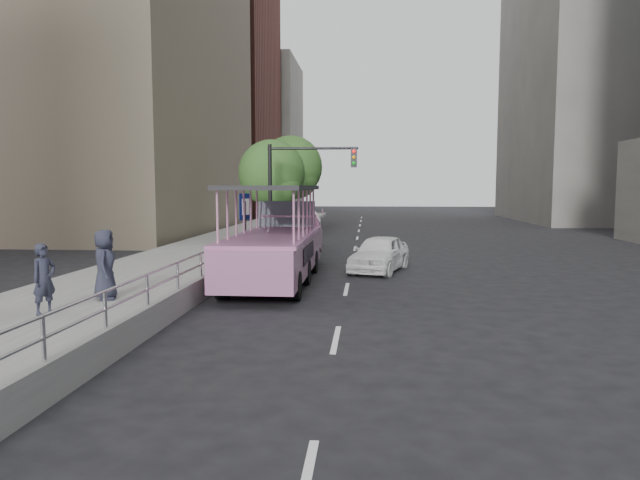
{
  "coord_description": "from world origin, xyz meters",
  "views": [
    {
      "loc": [
        1.66,
        -13.89,
        3.25
      ],
      "look_at": [
        0.32,
        1.99,
        1.75
      ],
      "focal_mm": 32.0,
      "sensor_mm": 36.0,
      "label": 1
    }
  ],
  "objects_px": {
    "car": "(379,253)",
    "pedestrian_near": "(44,279)",
    "street_tree_near": "(274,176)",
    "duck_boat": "(279,245)",
    "traffic_signal": "(295,181)",
    "street_tree_far": "(292,170)",
    "pedestrian_far": "(105,265)",
    "parking_sign": "(245,224)"
  },
  "relations": [
    {
      "from": "pedestrian_near",
      "to": "parking_sign",
      "type": "bearing_deg",
      "value": 2.83
    },
    {
      "from": "street_tree_near",
      "to": "traffic_signal",
      "type": "bearing_deg",
      "value": -65.02
    },
    {
      "from": "traffic_signal",
      "to": "street_tree_near",
      "type": "relative_size",
      "value": 0.91
    },
    {
      "from": "duck_boat",
      "to": "car",
      "type": "relative_size",
      "value": 2.42
    },
    {
      "from": "street_tree_near",
      "to": "parking_sign",
      "type": "bearing_deg",
      "value": -87.25
    },
    {
      "from": "pedestrian_far",
      "to": "traffic_signal",
      "type": "relative_size",
      "value": 0.35
    },
    {
      "from": "pedestrian_far",
      "to": "parking_sign",
      "type": "relative_size",
      "value": 0.61
    },
    {
      "from": "street_tree_near",
      "to": "car",
      "type": "bearing_deg",
      "value": -55.94
    },
    {
      "from": "pedestrian_far",
      "to": "street_tree_near",
      "type": "distance_m",
      "value": 15.93
    },
    {
      "from": "car",
      "to": "street_tree_far",
      "type": "height_order",
      "value": "street_tree_far"
    },
    {
      "from": "car",
      "to": "street_tree_near",
      "type": "relative_size",
      "value": 0.71
    },
    {
      "from": "duck_boat",
      "to": "traffic_signal",
      "type": "relative_size",
      "value": 1.9
    },
    {
      "from": "pedestrian_near",
      "to": "parking_sign",
      "type": "height_order",
      "value": "parking_sign"
    },
    {
      "from": "duck_boat",
      "to": "car",
      "type": "distance_m",
      "value": 4.17
    },
    {
      "from": "duck_boat",
      "to": "parking_sign",
      "type": "xyz_separation_m",
      "value": [
        -1.42,
        1.04,
        0.64
      ]
    },
    {
      "from": "parking_sign",
      "to": "traffic_signal",
      "type": "height_order",
      "value": "traffic_signal"
    },
    {
      "from": "pedestrian_near",
      "to": "duck_boat",
      "type": "bearing_deg",
      "value": -8.64
    },
    {
      "from": "street_tree_far",
      "to": "pedestrian_far",
      "type": "bearing_deg",
      "value": -95.49
    },
    {
      "from": "car",
      "to": "street_tree_near",
      "type": "distance_m",
      "value": 10.16
    },
    {
      "from": "street_tree_far",
      "to": "street_tree_near",
      "type": "bearing_deg",
      "value": -91.91
    },
    {
      "from": "pedestrian_far",
      "to": "street_tree_far",
      "type": "distance_m",
      "value": 21.92
    },
    {
      "from": "pedestrian_near",
      "to": "pedestrian_far",
      "type": "distance_m",
      "value": 1.91
    },
    {
      "from": "duck_boat",
      "to": "street_tree_near",
      "type": "xyz_separation_m",
      "value": [
        -1.86,
        10.13,
        2.6
      ]
    },
    {
      "from": "traffic_signal",
      "to": "street_tree_near",
      "type": "height_order",
      "value": "street_tree_near"
    },
    {
      "from": "duck_boat",
      "to": "car",
      "type": "bearing_deg",
      "value": 30.81
    },
    {
      "from": "duck_boat",
      "to": "car",
      "type": "xyz_separation_m",
      "value": [
        3.56,
        2.12,
        -0.52
      ]
    },
    {
      "from": "pedestrian_near",
      "to": "traffic_signal",
      "type": "bearing_deg",
      "value": 5.85
    },
    {
      "from": "pedestrian_far",
      "to": "duck_boat",
      "type": "bearing_deg",
      "value": -51.31
    },
    {
      "from": "car",
      "to": "pedestrian_near",
      "type": "relative_size",
      "value": 2.47
    },
    {
      "from": "street_tree_near",
      "to": "duck_boat",
      "type": "bearing_deg",
      "value": -79.61
    },
    {
      "from": "pedestrian_near",
      "to": "street_tree_far",
      "type": "xyz_separation_m",
      "value": [
        2.67,
        23.42,
        3.18
      ]
    },
    {
      "from": "car",
      "to": "street_tree_near",
      "type": "xyz_separation_m",
      "value": [
        -5.42,
        8.01,
        3.12
      ]
    },
    {
      "from": "car",
      "to": "traffic_signal",
      "type": "bearing_deg",
      "value": 146.46
    },
    {
      "from": "duck_boat",
      "to": "pedestrian_near",
      "type": "relative_size",
      "value": 5.98
    },
    {
      "from": "street_tree_far",
      "to": "traffic_signal",
      "type": "bearing_deg",
      "value": -81.57
    },
    {
      "from": "pedestrian_far",
      "to": "parking_sign",
      "type": "bearing_deg",
      "value": -36.54
    },
    {
      "from": "street_tree_near",
      "to": "street_tree_far",
      "type": "xyz_separation_m",
      "value": [
        0.2,
        6.0,
        0.49
      ]
    },
    {
      "from": "street_tree_far",
      "to": "pedestrian_near",
      "type": "bearing_deg",
      "value": -96.5
    },
    {
      "from": "traffic_signal",
      "to": "street_tree_far",
      "type": "height_order",
      "value": "street_tree_far"
    },
    {
      "from": "duck_boat",
      "to": "pedestrian_near",
      "type": "height_order",
      "value": "duck_boat"
    },
    {
      "from": "traffic_signal",
      "to": "pedestrian_far",
      "type": "bearing_deg",
      "value": -105.93
    },
    {
      "from": "duck_boat",
      "to": "street_tree_near",
      "type": "distance_m",
      "value": 10.62
    }
  ]
}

